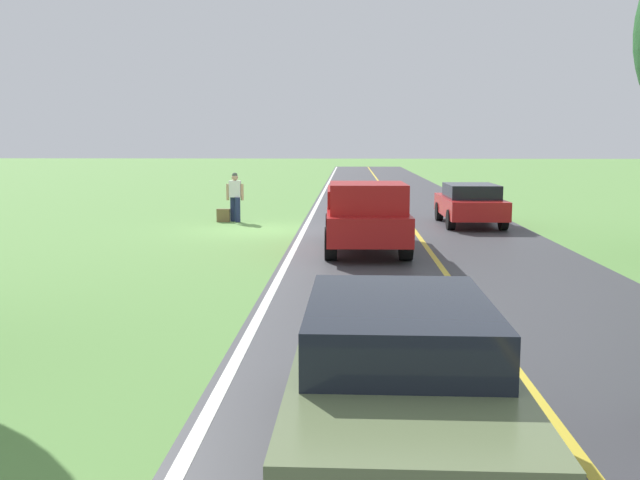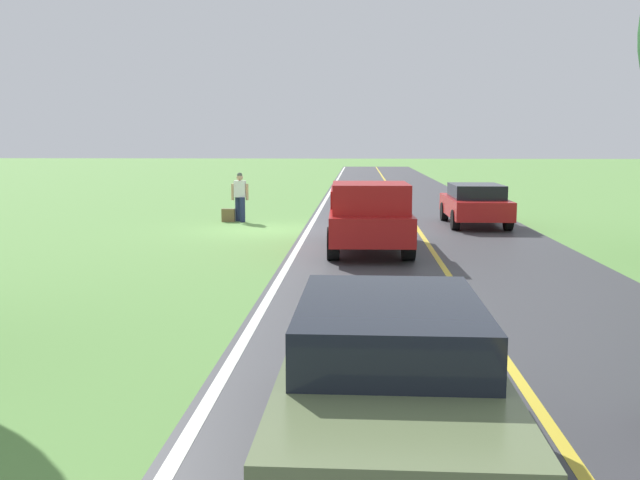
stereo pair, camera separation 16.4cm
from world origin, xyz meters
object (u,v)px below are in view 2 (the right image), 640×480
object	(u,v)px
suitcase_carried	(228,215)
sedan_near_oncoming	(475,203)
sedan_ahead_same_lane	(390,376)
pickup_truck_passing	(369,214)
hitchhiker_walking	(240,194)

from	to	relation	value
suitcase_carried	sedan_near_oncoming	size ratio (longest dim) A/B	0.10
suitcase_carried	sedan_ahead_same_lane	world-z (taller)	sedan_ahead_same_lane
sedan_near_oncoming	sedan_ahead_same_lane	bearing A→B (deg)	78.66
pickup_truck_passing	sedan_near_oncoming	distance (m)	7.05
hitchhiker_walking	suitcase_carried	xyz separation A→B (m)	(0.42, 0.08, -0.75)
hitchhiker_walking	suitcase_carried	bearing A→B (deg)	10.20
sedan_ahead_same_lane	sedan_near_oncoming	bearing A→B (deg)	-101.34
sedan_ahead_same_lane	sedan_near_oncoming	world-z (taller)	same
hitchhiker_walking	pickup_truck_passing	size ratio (longest dim) A/B	0.32
hitchhiker_walking	pickup_truck_passing	bearing A→B (deg)	123.66
suitcase_carried	sedan_near_oncoming	xyz separation A→B (m)	(-8.59, 0.64, 0.52)
sedan_near_oncoming	hitchhiker_walking	bearing A→B (deg)	-5.04
pickup_truck_passing	sedan_ahead_same_lane	xyz separation A→B (m)	(-0.03, 12.24, -0.21)
hitchhiker_walking	pickup_truck_passing	world-z (taller)	pickup_truck_passing
sedan_near_oncoming	suitcase_carried	bearing A→B (deg)	-4.30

